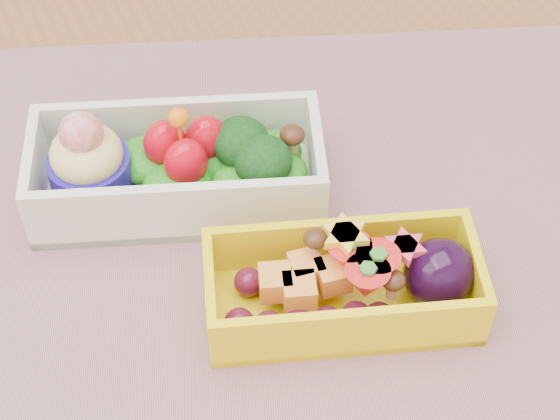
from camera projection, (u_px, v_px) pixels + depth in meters
name	position (u px, v px, depth m)	size (l,w,h in m)	color
table	(258.00, 325.00, 0.65)	(1.20, 0.80, 0.75)	brown
placemat	(272.00, 259.00, 0.56)	(0.56, 0.43, 0.00)	#A37075
bento_white	(176.00, 168.00, 0.58)	(0.20, 0.14, 0.08)	white
bento_yellow	(349.00, 285.00, 0.52)	(0.17, 0.12, 0.05)	yellow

